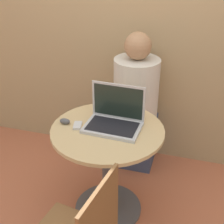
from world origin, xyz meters
TOP-DOWN VIEW (x-y plane):
  - ground_plane at (0.00, 0.00)m, footprint 12.00×12.00m
  - back_wall at (0.00, 0.82)m, footprint 7.00×0.05m
  - round_table at (0.00, 0.00)m, footprint 0.74×0.74m
  - laptop at (0.03, 0.05)m, footprint 0.37×0.26m
  - cell_phone at (-0.20, -0.03)m, footprint 0.07×0.10m
  - computer_mouse at (-0.29, -0.02)m, footprint 0.07×0.04m
  - person_seated at (0.05, 0.67)m, footprint 0.36×0.56m

SIDE VIEW (x-z plane):
  - ground_plane at x=0.00m, z-range 0.00..0.00m
  - round_table at x=0.00m, z-range 0.13..0.84m
  - person_seated at x=0.05m, z-range -0.10..1.09m
  - cell_phone at x=-0.20m, z-range 0.71..0.73m
  - computer_mouse at x=-0.29m, z-range 0.71..0.75m
  - laptop at x=0.03m, z-range 0.63..0.90m
  - back_wall at x=0.00m, z-range 0.00..2.60m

